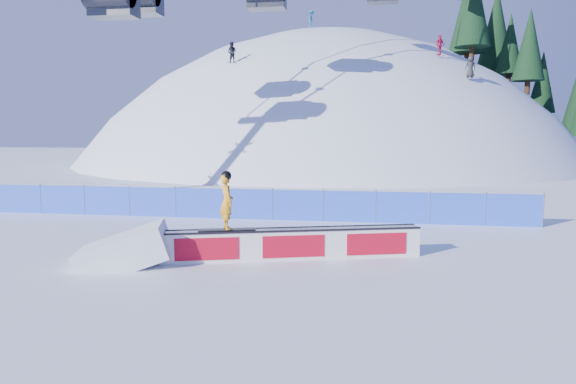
# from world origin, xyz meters

# --- Properties ---
(ground) EXTENTS (160.00, 160.00, 0.00)m
(ground) POSITION_xyz_m (0.00, 0.00, 0.00)
(ground) COLOR white
(ground) RESTS_ON ground
(snow_hill) EXTENTS (64.00, 64.00, 64.00)m
(snow_hill) POSITION_xyz_m (0.00, 42.00, -18.00)
(snow_hill) COLOR silver
(snow_hill) RESTS_ON ground
(treeline) EXTENTS (24.94, 12.68, 20.49)m
(treeline) POSITION_xyz_m (23.83, 41.32, 9.53)
(treeline) COLOR black
(treeline) RESTS_ON ground
(safety_fence) EXTENTS (22.05, 0.05, 1.30)m
(safety_fence) POSITION_xyz_m (0.00, 4.50, 0.60)
(safety_fence) COLOR blue
(safety_fence) RESTS_ON ground
(rail_box) EXTENTS (6.97, 2.53, 0.85)m
(rail_box) POSITION_xyz_m (2.70, -1.48, 0.42)
(rail_box) COLOR white
(rail_box) RESTS_ON ground
(snow_ramp) EXTENTS (2.77, 2.15, 1.52)m
(snow_ramp) POSITION_xyz_m (-1.57, -2.76, 0.00)
(snow_ramp) COLOR white
(snow_ramp) RESTS_ON ground
(snowboarder) EXTENTS (1.54, 0.70, 1.60)m
(snowboarder) POSITION_xyz_m (1.00, -1.99, 1.64)
(snowboarder) COLOR black
(snowboarder) RESTS_ON rail_box
(distant_skiers) EXTENTS (19.59, 11.59, 7.60)m
(distant_skiers) POSITION_xyz_m (2.66, 30.43, 11.12)
(distant_skiers) COLOR black
(distant_skiers) RESTS_ON ground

